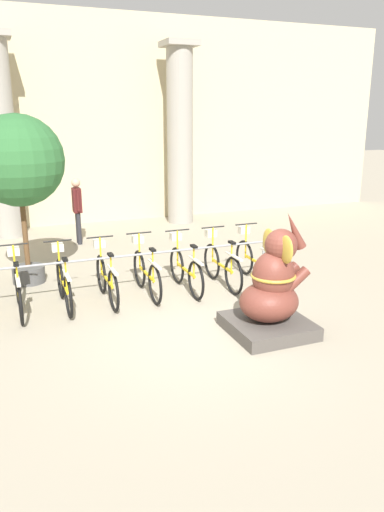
{
  "coord_description": "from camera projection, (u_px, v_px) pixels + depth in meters",
  "views": [
    {
      "loc": [
        -2.74,
        -6.47,
        3.22
      ],
      "look_at": [
        0.11,
        0.7,
        1.0
      ],
      "focal_mm": 35.0,
      "sensor_mm": 36.0,
      "label": 1
    }
  ],
  "objects": [
    {
      "name": "potted_tree",
      "position": [
        18.0,
        164.0,
        9.22
      ],
      "size": [
        1.7,
        1.7,
        3.22
      ],
      "color": "#4C4C4C",
      "rests_on": "ground_plane"
    },
    {
      "name": "elephant_statue",
      "position": [
        272.0,
        293.0,
        7.45
      ],
      "size": [
        1.18,
        1.18,
        1.87
      ],
      "color": "#4C4742",
      "rests_on": "ground_plane"
    },
    {
      "name": "bicycle_2",
      "position": [
        64.0,
        283.0,
        8.51
      ],
      "size": [
        0.48,
        1.7,
        1.08
      ],
      "color": "black",
      "rests_on": "ground_plane"
    },
    {
      "name": "person_pedestrian",
      "position": [
        77.0,
        205.0,
        12.49
      ],
      "size": [
        0.22,
        0.47,
        1.66
      ],
      "color": "#28282D",
      "rests_on": "ground_plane"
    },
    {
      "name": "bicycle_7",
      "position": [
        255.0,
        260.0,
        9.82
      ],
      "size": [
        0.48,
        1.7,
        1.08
      ],
      "color": "black",
      "rests_on": "ground_plane"
    },
    {
      "name": "bike_rack",
      "position": [
        125.0,
        262.0,
        8.96
      ],
      "size": [
        5.79,
        0.05,
        0.77
      ],
      "color": "gray",
      "rests_on": "ground_plane"
    },
    {
      "name": "column_right",
      "position": [
        180.0,
        134.0,
        14.58
      ],
      "size": [
        0.95,
        0.95,
        5.16
      ],
      "color": "gray",
      "rests_on": "ground_plane"
    },
    {
      "name": "bicycle_3",
      "position": [
        106.0,
        278.0,
        8.77
      ],
      "size": [
        0.48,
        1.7,
        1.08
      ],
      "color": "black",
      "rests_on": "ground_plane"
    },
    {
      "name": "ground_plane",
      "position": [
        202.0,
        331.0,
        7.64
      ],
      "size": [
        60.0,
        60.0,
        0.0
      ],
      "primitive_type": "plane",
      "color": "#9E937F"
    },
    {
      "name": "bicycle_4",
      "position": [
        146.0,
        272.0,
        9.08
      ],
      "size": [
        0.48,
        1.7,
        1.08
      ],
      "color": "black",
      "rests_on": "ground_plane"
    },
    {
      "name": "building_facade",
      "position": [
        89.0,
        121.0,
        14.5
      ],
      "size": [
        20.0,
        0.2,
        6.0
      ],
      "color": "#C6B78E",
      "rests_on": "ground_plane"
    },
    {
      "name": "column_left",
      "position": [
        1.0,
        137.0,
        12.83
      ],
      "size": [
        0.95,
        0.95,
        5.16
      ],
      "color": "gray",
      "rests_on": "ground_plane"
    },
    {
      "name": "bicycle_6",
      "position": [
        222.0,
        265.0,
        9.55
      ],
      "size": [
        0.48,
        1.7,
        1.08
      ],
      "color": "black",
      "rests_on": "ground_plane"
    },
    {
      "name": "bicycle_1",
      "position": [
        18.0,
        288.0,
        8.26
      ],
      "size": [
        0.48,
        1.7,
        1.08
      ],
      "color": "black",
      "rests_on": "ground_plane"
    },
    {
      "name": "bicycle_5",
      "position": [
        185.0,
        269.0,
        9.29
      ],
      "size": [
        0.48,
        1.7,
        1.08
      ],
      "color": "black",
      "rests_on": "ground_plane"
    }
  ]
}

